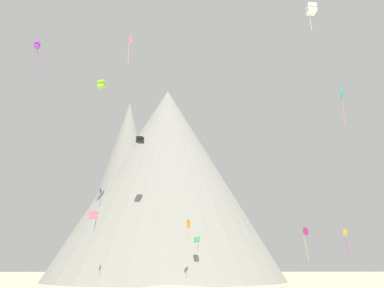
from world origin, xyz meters
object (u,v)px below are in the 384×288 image
rock_massif (163,188)px  kite_white_high (311,9)px  kite_indigo_mid (101,191)px  kite_lime_high (101,84)px  kite_cyan_high (342,94)px  kite_magenta_low (306,232)px  kite_violet_high (37,46)px  kite_pink_high (130,45)px  kite_green_low (197,240)px  kite_rainbow_low (93,215)px  kite_gold_low (346,237)px  kite_orange_low (189,225)px  kite_red_low (201,220)px  kite_black_high (140,140)px

rock_massif → kite_white_high: rock_massif is taller
kite_indigo_mid → kite_lime_high: bearing=20.7°
kite_white_high → kite_cyan_high: bearing=45.2°
kite_magenta_low → kite_violet_high: kite_violet_high is taller
kite_pink_high → kite_cyan_high: 35.31m
kite_magenta_low → kite_white_high: size_ratio=1.34×
kite_white_high → kite_cyan_high: kite_white_high is taller
kite_green_low → kite_cyan_high: 36.36m
kite_lime_high → rock_massif: bearing=-26.6°
kite_rainbow_low → kite_gold_low: kite_rainbow_low is taller
kite_indigo_mid → kite_gold_low: bearing=-91.3°
kite_gold_low → kite_cyan_high: size_ratio=0.70×
kite_violet_high → kite_white_high: (44.88, -10.35, 1.23)m
kite_rainbow_low → kite_orange_low: kite_orange_low is taller
kite_pink_high → kite_orange_low: size_ratio=1.16×
kite_cyan_high → kite_lime_high: bearing=92.8°
kite_rainbow_low → kite_magenta_low: size_ratio=0.49×
kite_green_low → kite_red_low: kite_red_low is taller
kite_violet_high → kite_white_high: kite_white_high is taller
kite_violet_high → kite_indigo_mid: 27.69m
rock_massif → kite_lime_high: bearing=-123.3°
kite_violet_high → kite_green_low: bearing=-135.0°
kite_rainbow_low → kite_red_low: size_ratio=0.79×
kite_cyan_high → kite_red_low: bearing=68.1°
kite_orange_low → kite_cyan_high: size_ratio=0.59×
kite_magenta_low → kite_violet_high: bearing=74.0°
kite_orange_low → kite_violet_high: kite_violet_high is taller
kite_indigo_mid → kite_gold_low: 43.18m
kite_cyan_high → kite_rainbow_low: bearing=132.6°
kite_gold_low → kite_lime_high: bearing=-97.1°
kite_violet_high → kite_black_high: bearing=-115.7°
kite_orange_low → kite_green_low: (1.68, 4.10, -2.29)m
kite_lime_high → kite_gold_low: bearing=-99.6°
kite_violet_high → kite_green_low: size_ratio=1.97×
kite_pink_high → kite_orange_low: bearing=152.7°
kite_red_low → kite_lime_high: kite_lime_high is taller
kite_indigo_mid → kite_red_low: 24.50m
rock_massif → kite_magenta_low: bearing=-52.8°
rock_massif → kite_rainbow_low: rock_massif is taller
kite_magenta_low → kite_gold_low: bearing=-108.4°
kite_violet_high → kite_red_low: size_ratio=1.40×
kite_magenta_low → kite_gold_low: size_ratio=1.26×
kite_magenta_low → kite_violet_high: size_ratio=1.15×
kite_green_low → kite_cyan_high: bearing=-135.3°
kite_magenta_low → kite_orange_low: bearing=54.9°
kite_magenta_low → kite_cyan_high: size_ratio=0.89×
kite_pink_high → kite_indigo_mid: (-6.72, 20.32, -18.14)m
kite_cyan_high → kite_green_low: bearing=84.0°
kite_green_low → kite_black_high: bearing=64.8°
kite_red_low → kite_black_high: 21.43m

